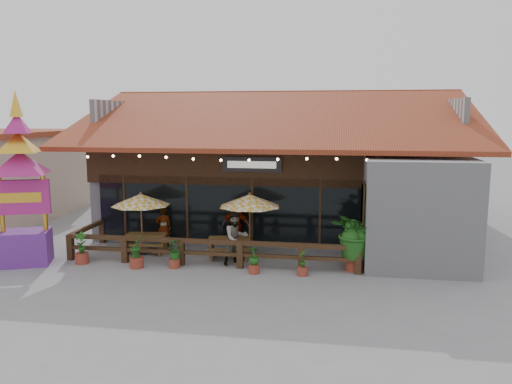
% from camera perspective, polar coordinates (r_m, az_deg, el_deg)
% --- Properties ---
extents(ground, '(100.00, 100.00, 0.00)m').
position_cam_1_polar(ground, '(16.99, 0.18, -8.27)').
color(ground, gray).
rests_on(ground, ground).
extents(restaurant_building, '(15.50, 14.73, 6.09)m').
position_cam_1_polar(restaurant_building, '(22.93, 3.44, 1.81)').
color(restaurant_building, silver).
rests_on(restaurant_building, ground).
extents(patio_railing, '(10.00, 2.60, 0.92)m').
position_cam_1_polar(patio_railing, '(17.06, -7.50, -6.12)').
color(patio_railing, '#412917').
rests_on(patio_railing, ground).
extents(umbrella_left, '(2.61, 2.61, 2.27)m').
position_cam_1_polar(umbrella_left, '(18.30, -13.03, -0.89)').
color(umbrella_left, brown).
rests_on(umbrella_left, ground).
extents(umbrella_right, '(2.67, 2.67, 2.33)m').
position_cam_1_polar(umbrella_right, '(17.34, -0.72, -1.01)').
color(umbrella_right, brown).
rests_on(umbrella_right, ground).
extents(picnic_table_left, '(1.58, 1.41, 0.69)m').
position_cam_1_polar(picnic_table_left, '(18.72, -12.40, -5.38)').
color(picnic_table_left, brown).
rests_on(picnic_table_left, ground).
extents(picnic_table_right, '(1.66, 1.51, 0.70)m').
position_cam_1_polar(picnic_table_right, '(17.72, -3.09, -5.98)').
color(picnic_table_right, brown).
rests_on(picnic_table_right, ground).
extents(thai_sign_tower, '(2.96, 2.96, 6.21)m').
position_cam_1_polar(thai_sign_tower, '(18.13, -25.34, 2.56)').
color(thai_sign_tower, '#64268D').
rests_on(thai_sign_tower, ground).
extents(tropical_plant, '(1.96, 2.04, 2.17)m').
position_cam_1_polar(tropical_plant, '(16.34, 11.24, -4.62)').
color(tropical_plant, maroon).
rests_on(tropical_plant, ground).
extents(diner_a, '(0.67, 0.57, 1.55)m').
position_cam_1_polar(diner_a, '(19.23, -10.51, -4.00)').
color(diner_a, '#382111').
rests_on(diner_a, ground).
extents(diner_b, '(1.13, 1.10, 1.83)m').
position_cam_1_polar(diner_b, '(16.76, -2.32, -5.27)').
color(diner_b, '#382111').
rests_on(diner_b, ground).
extents(diner_c, '(1.15, 0.60, 1.87)m').
position_cam_1_polar(diner_c, '(18.39, -2.29, -3.93)').
color(diner_c, '#382111').
rests_on(diner_c, ground).
extents(planter_a, '(0.45, 0.45, 1.10)m').
position_cam_1_polar(planter_a, '(17.97, -19.33, -6.29)').
color(planter_a, maroon).
rests_on(planter_a, ground).
extents(planter_b, '(0.45, 0.48, 1.10)m').
position_cam_1_polar(planter_b, '(16.95, -13.51, -6.81)').
color(planter_b, maroon).
rests_on(planter_b, ground).
extents(planter_c, '(0.68, 0.64, 0.90)m').
position_cam_1_polar(planter_c, '(16.71, -9.35, -6.87)').
color(planter_c, maroon).
rests_on(planter_c, ground).
extents(planter_d, '(0.44, 0.44, 0.88)m').
position_cam_1_polar(planter_d, '(15.95, -0.25, -7.82)').
color(planter_d, maroon).
rests_on(planter_d, ground).
extents(planter_e, '(0.34, 0.34, 0.84)m').
position_cam_1_polar(planter_e, '(15.82, 5.34, -8.27)').
color(planter_e, maroon).
rests_on(planter_e, ground).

